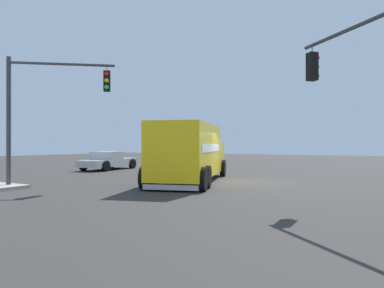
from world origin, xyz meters
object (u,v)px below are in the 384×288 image
Objects in this scene: traffic_light_secondary at (45,100)px; traffic_light_primary at (376,78)px; delivery_truck at (190,152)px; pickup_silver at (109,160)px.

traffic_light_primary is at bearing -179.36° from traffic_light_secondary.
pickup_silver is at bearing -25.02° from delivery_truck.
delivery_truck reaches higher than pickup_silver.
delivery_truck is at bearing 154.98° from pickup_silver.
delivery_truck is 11.04m from pickup_silver.
delivery_truck is at bearing -29.74° from traffic_light_primary.
traffic_light_secondary reaches higher than pickup_silver.
traffic_light_secondary is 11.52m from pickup_silver.
delivery_truck is at bearing -132.64° from traffic_light_secondary.
traffic_light_primary is at bearing 152.75° from pickup_silver.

